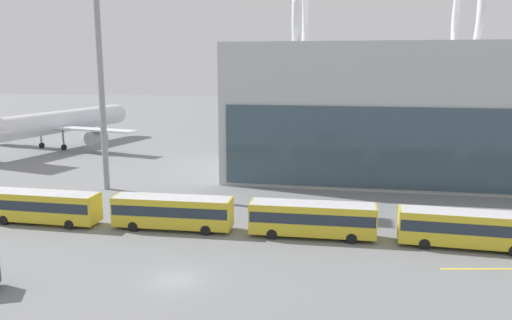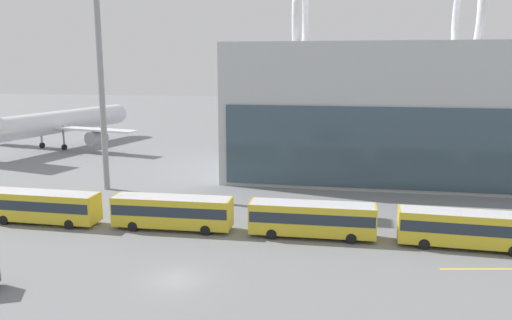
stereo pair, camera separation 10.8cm
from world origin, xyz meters
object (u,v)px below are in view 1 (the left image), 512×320
object	(u,v)px
airliner_at_gate_near	(53,123)
shuttle_bus_4	(467,227)
shuttle_bus_3	(312,217)
floodlight_mast	(98,40)
airliner_at_gate_far	(357,127)
shuttle_bus_2	(173,210)
shuttle_bus_1	(43,205)

from	to	relation	value
airliner_at_gate_near	shuttle_bus_4	xyz separation A→B (m)	(67.80, -42.86, -3.16)
shuttle_bus_3	floodlight_mast	xyz separation A→B (m)	(-28.38, 14.04, 17.55)
airliner_at_gate_near	airliner_at_gate_far	distance (m)	58.76
airliner_at_gate_near	shuttle_bus_2	distance (m)	58.31
shuttle_bus_1	shuttle_bus_2	bearing A→B (deg)	3.20
shuttle_bus_1	shuttle_bus_4	xyz separation A→B (m)	(42.16, 0.32, 0.00)
airliner_at_gate_far	shuttle_bus_3	size ratio (longest dim) A/B	3.83
shuttle_bus_1	shuttle_bus_2	xyz separation A→B (m)	(14.05, 0.58, 0.00)
shuttle_bus_3	shuttle_bus_4	distance (m)	14.06
airliner_at_gate_far	floodlight_mast	xyz separation A→B (m)	(-33.31, -31.31, 14.32)
shuttle_bus_4	shuttle_bus_1	bearing A→B (deg)	-176.95
airliner_at_gate_far	floodlight_mast	size ratio (longest dim) A/B	1.51
shuttle_bus_1	floodlight_mast	distance (m)	22.94
airliner_at_gate_near	floodlight_mast	size ratio (longest dim) A/B	1.36
shuttle_bus_4	floodlight_mast	xyz separation A→B (m)	(-42.43, 14.46, 17.55)
airliner_at_gate_near	shuttle_bus_3	size ratio (longest dim) A/B	3.43
airliner_at_gate_far	shuttle_bus_1	distance (m)	56.80
airliner_at_gate_near	shuttle_bus_1	world-z (taller)	airliner_at_gate_near
airliner_at_gate_near	shuttle_bus_4	distance (m)	80.28
shuttle_bus_2	shuttle_bus_4	bearing A→B (deg)	-1.81
shuttle_bus_4	floodlight_mast	distance (m)	48.14
airliner_at_gate_far	shuttle_bus_2	world-z (taller)	airliner_at_gate_far
airliner_at_gate_far	shuttle_bus_2	distance (m)	49.42
shuttle_bus_3	shuttle_bus_4	xyz separation A→B (m)	(14.05, -0.42, 0.00)
shuttle_bus_2	floodlight_mast	world-z (taller)	floodlight_mast
airliner_at_gate_far	shuttle_bus_4	size ratio (longest dim) A/B	3.81
airliner_at_gate_near	shuttle_bus_3	bearing A→B (deg)	-115.93
shuttle_bus_4	shuttle_bus_3	bearing A→B (deg)	-179.08
shuttle_bus_1	shuttle_bus_3	size ratio (longest dim) A/B	1.00
shuttle_bus_1	shuttle_bus_2	distance (m)	14.07
airliner_at_gate_near	airliner_at_gate_far	world-z (taller)	airliner_at_gate_far
airliner_at_gate_far	shuttle_bus_4	xyz separation A→B (m)	(9.12, -45.77, -3.22)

